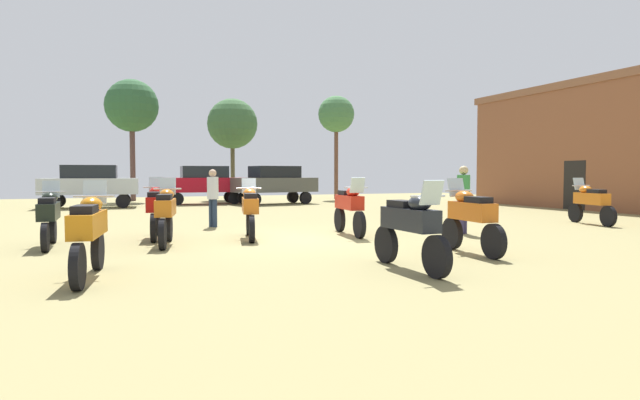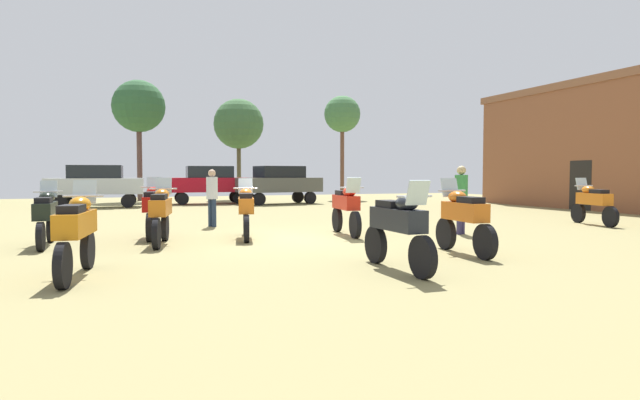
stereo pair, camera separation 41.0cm
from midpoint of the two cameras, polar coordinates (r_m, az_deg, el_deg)
name	(u,v)px [view 2 (the right image)]	position (r m, az deg, el deg)	size (l,w,h in m)	color
ground_plane	(289,239)	(13.32, -2.39, -4.14)	(44.00, 52.00, 0.02)	olive
motorcycle_1	(161,212)	(12.53, -15.59, -1.25)	(0.70, 2.14, 1.50)	black
motorcycle_2	(398,226)	(8.97, 9.57, -2.74)	(0.62, 2.25, 1.50)	black
motorcycle_3	(152,208)	(13.93, -16.53, -0.85)	(0.64, 2.19, 1.51)	black
motorcycle_4	(464,217)	(11.10, 15.99, -1.77)	(0.62, 2.13, 1.51)	black
motorcycle_5	(593,202)	(18.92, 27.51, -0.18)	(0.72, 2.16, 1.47)	black
motorcycle_6	(76,230)	(8.98, -23.19, -2.94)	(0.66, 2.30, 1.49)	black
motorcycle_7	(346,207)	(14.04, 3.61, -0.70)	(0.62, 2.29, 1.51)	black
motorcycle_9	(46,214)	(13.16, -26.25, -1.36)	(0.62, 2.18, 1.44)	black
motorcycle_12	(246,209)	(13.35, -6.97, -0.96)	(0.72, 2.20, 1.48)	black
car_1	(210,182)	(29.18, -11.21, 1.90)	(4.36, 1.94, 2.00)	black
car_2	(96,183)	(27.55, -22.24, 1.70)	(4.39, 2.04, 2.00)	black
car_3	(279,182)	(28.49, -3.91, 1.93)	(4.54, 2.48, 2.00)	black
person_1	(212,193)	(16.48, -10.66, 0.70)	(0.46, 0.46, 1.73)	#203048
person_2	(461,194)	(14.70, 15.48, 0.60)	(0.46, 0.46, 1.81)	#312C51
tree_2	(239,124)	(34.49, -8.27, 7.94)	(3.12, 3.12, 6.29)	brown
tree_4	(342,115)	(34.63, 2.71, 8.95)	(2.30, 2.30, 6.54)	brown
tree_6	(139,107)	(33.88, -18.31, 9.33)	(3.06, 3.06, 7.12)	brown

